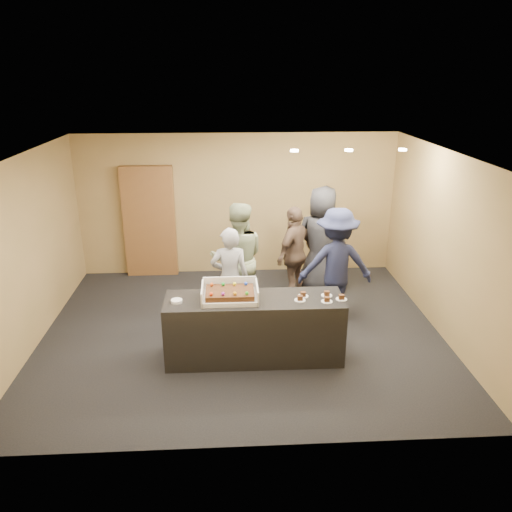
% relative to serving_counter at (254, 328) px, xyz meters
% --- Properties ---
extents(room, '(6.04, 6.00, 2.70)m').
position_rel_serving_counter_xyz_m(room, '(-0.15, 0.74, 0.90)').
color(room, black).
rests_on(room, ground).
extents(serving_counter, '(2.40, 0.71, 0.90)m').
position_rel_serving_counter_xyz_m(serving_counter, '(0.00, 0.00, 0.00)').
color(serving_counter, black).
rests_on(serving_counter, floor).
extents(storage_cabinet, '(0.97, 0.15, 2.13)m').
position_rel_serving_counter_xyz_m(storage_cabinet, '(-1.82, 3.15, 0.62)').
color(storage_cabinet, brown).
rests_on(storage_cabinet, floor).
extents(cake_box, '(0.74, 0.52, 0.22)m').
position_rel_serving_counter_xyz_m(cake_box, '(-0.32, 0.03, 0.50)').
color(cake_box, white).
rests_on(cake_box, serving_counter).
extents(sheet_cake, '(0.64, 0.44, 0.12)m').
position_rel_serving_counter_xyz_m(sheet_cake, '(-0.32, 0.00, 0.55)').
color(sheet_cake, '#34190B').
rests_on(sheet_cake, cake_box).
extents(plate_stack, '(0.15, 0.15, 0.04)m').
position_rel_serving_counter_xyz_m(plate_stack, '(-1.03, -0.05, 0.47)').
color(plate_stack, white).
rests_on(plate_stack, serving_counter).
extents(slice_a, '(0.15, 0.15, 0.07)m').
position_rel_serving_counter_xyz_m(slice_a, '(0.60, -0.09, 0.47)').
color(slice_a, white).
rests_on(slice_a, serving_counter).
extents(slice_b, '(0.15, 0.15, 0.07)m').
position_rel_serving_counter_xyz_m(slice_b, '(0.66, 0.03, 0.47)').
color(slice_b, white).
rests_on(slice_b, serving_counter).
extents(slice_c, '(0.15, 0.15, 0.07)m').
position_rel_serving_counter_xyz_m(slice_c, '(0.95, -0.15, 0.47)').
color(slice_c, white).
rests_on(slice_c, serving_counter).
extents(slice_d, '(0.15, 0.15, 0.07)m').
position_rel_serving_counter_xyz_m(slice_d, '(0.99, 0.04, 0.47)').
color(slice_d, white).
rests_on(slice_d, serving_counter).
extents(slice_e, '(0.15, 0.15, 0.07)m').
position_rel_serving_counter_xyz_m(slice_e, '(1.16, -0.09, 0.47)').
color(slice_e, white).
rests_on(slice_e, serving_counter).
extents(person_server_grey, '(0.60, 0.40, 1.60)m').
position_rel_serving_counter_xyz_m(person_server_grey, '(-0.32, 0.96, 0.35)').
color(person_server_grey, '#97989D').
rests_on(person_server_grey, floor).
extents(person_sage_man, '(0.93, 0.74, 1.85)m').
position_rel_serving_counter_xyz_m(person_sage_man, '(-0.18, 1.44, 0.48)').
color(person_sage_man, gray).
rests_on(person_sage_man, floor).
extents(person_navy_man, '(1.19, 0.70, 1.81)m').
position_rel_serving_counter_xyz_m(person_navy_man, '(1.35, 1.17, 0.46)').
color(person_navy_man, '#1F2444').
rests_on(person_navy_man, floor).
extents(person_brown_extra, '(0.93, 1.01, 1.66)m').
position_rel_serving_counter_xyz_m(person_brown_extra, '(0.79, 1.89, 0.38)').
color(person_brown_extra, brown).
rests_on(person_brown_extra, floor).
extents(person_dark_suit, '(1.12, 0.95, 1.95)m').
position_rel_serving_counter_xyz_m(person_dark_suit, '(1.28, 2.06, 0.53)').
color(person_dark_suit, '#25252A').
rests_on(person_dark_suit, floor).
extents(ceiling_spotlights, '(1.72, 0.12, 0.03)m').
position_rel_serving_counter_xyz_m(ceiling_spotlights, '(1.45, 1.24, 2.22)').
color(ceiling_spotlights, '#FFEAC6').
rests_on(ceiling_spotlights, ceiling).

